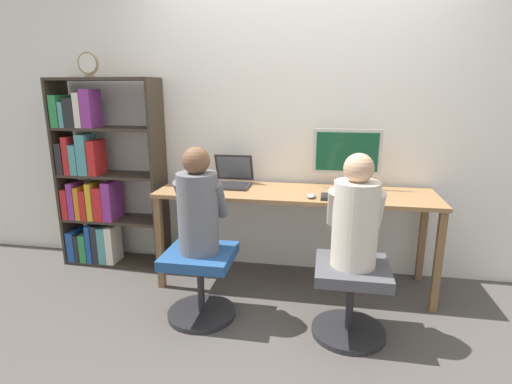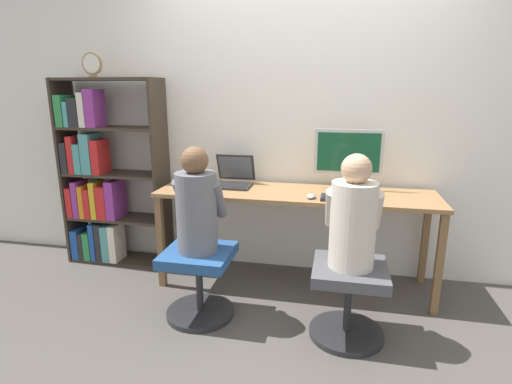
{
  "view_description": "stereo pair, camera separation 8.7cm",
  "coord_description": "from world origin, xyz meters",
  "px_view_note": "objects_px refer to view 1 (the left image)",
  "views": [
    {
      "loc": [
        0.23,
        -2.69,
        1.53
      ],
      "look_at": [
        -0.27,
        0.11,
        0.8
      ],
      "focal_mm": 28.0,
      "sensor_mm": 36.0,
      "label": 1
    },
    {
      "loc": [
        0.31,
        -2.67,
        1.53
      ],
      "look_at": [
        -0.27,
        0.11,
        0.8
      ],
      "focal_mm": 28.0,
      "sensor_mm": 36.0,
      "label": 2
    }
  ],
  "objects_px": {
    "desktop_monitor": "(347,156)",
    "person_at_monitor": "(356,217)",
    "desk_clock": "(88,64)",
    "laptop": "(231,179)",
    "office_chair_right": "(200,278)",
    "office_chair_left": "(351,293)",
    "person_at_laptop": "(198,206)",
    "keyboard": "(349,198)",
    "bookshelf": "(97,183)"
  },
  "relations": [
    {
      "from": "bookshelf",
      "to": "desk_clock",
      "type": "distance_m",
      "value": 0.99
    },
    {
      "from": "bookshelf",
      "to": "laptop",
      "type": "bearing_deg",
      "value": -0.56
    },
    {
      "from": "person_at_monitor",
      "to": "person_at_laptop",
      "type": "distance_m",
      "value": 1.0
    },
    {
      "from": "desktop_monitor",
      "to": "person_at_monitor",
      "type": "bearing_deg",
      "value": -87.58
    },
    {
      "from": "office_chair_left",
      "to": "person_at_monitor",
      "type": "xyz_separation_m",
      "value": [
        -0.0,
        0.01,
        0.5
      ]
    },
    {
      "from": "office_chair_left",
      "to": "person_at_monitor",
      "type": "bearing_deg",
      "value": 90.0
    },
    {
      "from": "keyboard",
      "to": "person_at_laptop",
      "type": "bearing_deg",
      "value": -156.28
    },
    {
      "from": "desktop_monitor",
      "to": "person_at_monitor",
      "type": "distance_m",
      "value": 0.83
    },
    {
      "from": "keyboard",
      "to": "person_at_laptop",
      "type": "height_order",
      "value": "person_at_laptop"
    },
    {
      "from": "office_chair_right",
      "to": "desk_clock",
      "type": "height_order",
      "value": "desk_clock"
    },
    {
      "from": "person_at_monitor",
      "to": "laptop",
      "type": "bearing_deg",
      "value": 142.16
    },
    {
      "from": "keyboard",
      "to": "person_at_monitor",
      "type": "xyz_separation_m",
      "value": [
        0.02,
        -0.47,
        0.01
      ]
    },
    {
      "from": "office_chair_left",
      "to": "bookshelf",
      "type": "bearing_deg",
      "value": 160.8
    },
    {
      "from": "desktop_monitor",
      "to": "desk_clock",
      "type": "bearing_deg",
      "value": -176.84
    },
    {
      "from": "office_chair_left",
      "to": "office_chair_right",
      "type": "xyz_separation_m",
      "value": [
        -1.0,
        0.04,
        0.0
      ]
    },
    {
      "from": "desktop_monitor",
      "to": "desk_clock",
      "type": "relative_size",
      "value": 2.71
    },
    {
      "from": "office_chair_left",
      "to": "bookshelf",
      "type": "height_order",
      "value": "bookshelf"
    },
    {
      "from": "desktop_monitor",
      "to": "office_chair_left",
      "type": "xyz_separation_m",
      "value": [
        0.03,
        -0.79,
        -0.74
      ]
    },
    {
      "from": "person_at_monitor",
      "to": "desk_clock",
      "type": "height_order",
      "value": "desk_clock"
    },
    {
      "from": "office_chair_left",
      "to": "desk_clock",
      "type": "distance_m",
      "value": 2.62
    },
    {
      "from": "keyboard",
      "to": "person_at_monitor",
      "type": "distance_m",
      "value": 0.47
    },
    {
      "from": "desk_clock",
      "to": "laptop",
      "type": "bearing_deg",
      "value": 2.78
    },
    {
      "from": "bookshelf",
      "to": "keyboard",
      "type": "bearing_deg",
      "value": -7.3
    },
    {
      "from": "office_chair_left",
      "to": "desktop_monitor",
      "type": "bearing_deg",
      "value": 92.4
    },
    {
      "from": "desktop_monitor",
      "to": "person_at_monitor",
      "type": "xyz_separation_m",
      "value": [
        0.03,
        -0.79,
        -0.24
      ]
    },
    {
      "from": "desktop_monitor",
      "to": "desk_clock",
      "type": "xyz_separation_m",
      "value": [
        -2.04,
        -0.11,
        0.69
      ]
    },
    {
      "from": "laptop",
      "to": "keyboard",
      "type": "relative_size",
      "value": 0.84
    },
    {
      "from": "desktop_monitor",
      "to": "laptop",
      "type": "xyz_separation_m",
      "value": [
        -0.91,
        -0.06,
        -0.21
      ]
    },
    {
      "from": "keyboard",
      "to": "bookshelf",
      "type": "bearing_deg",
      "value": 172.7
    },
    {
      "from": "office_chair_left",
      "to": "bookshelf",
      "type": "distance_m",
      "value": 2.32
    },
    {
      "from": "laptop",
      "to": "office_chair_right",
      "type": "bearing_deg",
      "value": -94.58
    },
    {
      "from": "office_chair_right",
      "to": "person_at_monitor",
      "type": "relative_size",
      "value": 0.7
    },
    {
      "from": "laptop",
      "to": "person_at_monitor",
      "type": "bearing_deg",
      "value": -37.84
    },
    {
      "from": "person_at_laptop",
      "to": "desk_clock",
      "type": "distance_m",
      "value": 1.56
    },
    {
      "from": "desktop_monitor",
      "to": "person_at_laptop",
      "type": "xyz_separation_m",
      "value": [
        -0.96,
        -0.75,
        -0.24
      ]
    },
    {
      "from": "office_chair_left",
      "to": "person_at_laptop",
      "type": "xyz_separation_m",
      "value": [
        -1.0,
        0.04,
        0.51
      ]
    },
    {
      "from": "keyboard",
      "to": "person_at_laptop",
      "type": "distance_m",
      "value": 1.07
    },
    {
      "from": "person_at_laptop",
      "to": "office_chair_left",
      "type": "bearing_deg",
      "value": -2.57
    },
    {
      "from": "office_chair_right",
      "to": "office_chair_left",
      "type": "bearing_deg",
      "value": -2.26
    },
    {
      "from": "desk_clock",
      "to": "desktop_monitor",
      "type": "bearing_deg",
      "value": 3.16
    },
    {
      "from": "keyboard",
      "to": "desk_clock",
      "type": "height_order",
      "value": "desk_clock"
    },
    {
      "from": "laptop",
      "to": "office_chair_left",
      "type": "height_order",
      "value": "laptop"
    },
    {
      "from": "person_at_monitor",
      "to": "bookshelf",
      "type": "bearing_deg",
      "value": 160.93
    },
    {
      "from": "desktop_monitor",
      "to": "desk_clock",
      "type": "distance_m",
      "value": 2.16
    },
    {
      "from": "person_at_monitor",
      "to": "bookshelf",
      "type": "xyz_separation_m",
      "value": [
        -2.15,
        0.74,
        -0.05
      ]
    },
    {
      "from": "desktop_monitor",
      "to": "office_chair_right",
      "type": "height_order",
      "value": "desktop_monitor"
    },
    {
      "from": "desktop_monitor",
      "to": "office_chair_right",
      "type": "bearing_deg",
      "value": -141.94
    },
    {
      "from": "office_chair_left",
      "to": "office_chair_right",
      "type": "distance_m",
      "value": 1.0
    },
    {
      "from": "person_at_laptop",
      "to": "bookshelf",
      "type": "distance_m",
      "value": 1.35
    },
    {
      "from": "desktop_monitor",
      "to": "laptop",
      "type": "distance_m",
      "value": 0.93
    }
  ]
}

